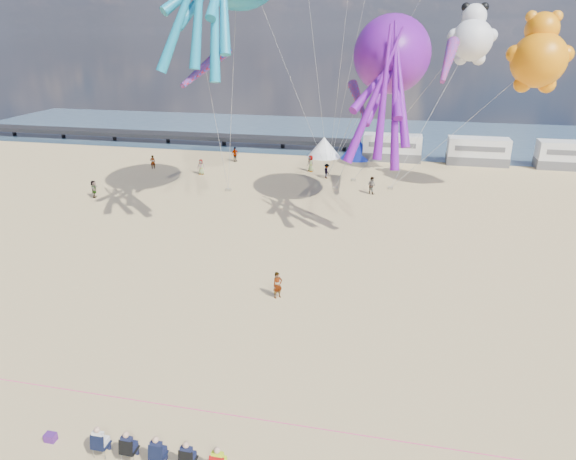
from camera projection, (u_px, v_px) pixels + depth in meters
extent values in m
plane|color=#DDBD7F|center=(242.00, 342.00, 24.97)|extent=(120.00, 120.00, 0.00)
plane|color=#354F65|center=(353.00, 134.00, 75.06)|extent=(120.00, 120.00, 0.00)
cube|color=black|center=(140.00, 134.00, 70.23)|extent=(60.00, 3.00, 0.50)
cube|color=silver|center=(392.00, 147.00, 59.67)|extent=(6.60, 2.50, 3.00)
cube|color=silver|center=(478.00, 151.00, 57.79)|extent=(6.60, 2.50, 3.00)
cube|color=silver|center=(569.00, 155.00, 55.91)|extent=(6.60, 2.50, 3.00)
cone|color=white|center=(324.00, 147.00, 61.37)|extent=(4.00, 4.00, 2.40)
cone|color=#1933CC|center=(358.00, 148.00, 60.58)|extent=(4.00, 4.00, 2.40)
cube|color=#4D1E72|center=(51.00, 437.00, 18.89)|extent=(0.40, 0.30, 0.32)
cylinder|color=#F2338C|center=(205.00, 411.00, 20.41)|extent=(34.00, 0.03, 0.03)
imported|color=tan|center=(278.00, 285.00, 28.88)|extent=(0.68, 0.66, 1.57)
imported|color=#7F6659|center=(201.00, 167.00, 53.93)|extent=(0.64, 0.47, 1.62)
imported|color=#7F6659|center=(372.00, 185.00, 47.48)|extent=(0.95, 0.87, 1.63)
imported|color=#7F6659|center=(327.00, 171.00, 52.55)|extent=(0.85, 0.92, 1.51)
imported|color=#7F6659|center=(235.00, 154.00, 59.29)|extent=(1.14, 1.25, 1.68)
imported|color=#7F6659|center=(94.00, 189.00, 46.45)|extent=(0.74, 1.00, 1.58)
imported|color=#7F6659|center=(153.00, 162.00, 56.19)|extent=(1.36, 1.24, 1.51)
imported|color=#7F6659|center=(311.00, 163.00, 55.06)|extent=(0.76, 0.73, 1.75)
cube|color=gray|center=(228.00, 190.00, 48.58)|extent=(0.50, 0.35, 0.22)
cube|color=gray|center=(335.00, 188.00, 49.09)|extent=(0.50, 0.35, 0.22)
cube|color=gray|center=(390.00, 188.00, 49.07)|extent=(0.50, 0.35, 0.22)
cube|color=gray|center=(353.00, 180.00, 51.73)|extent=(0.50, 0.35, 0.22)
cube|color=gray|center=(328.00, 175.00, 53.53)|extent=(0.50, 0.35, 0.22)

